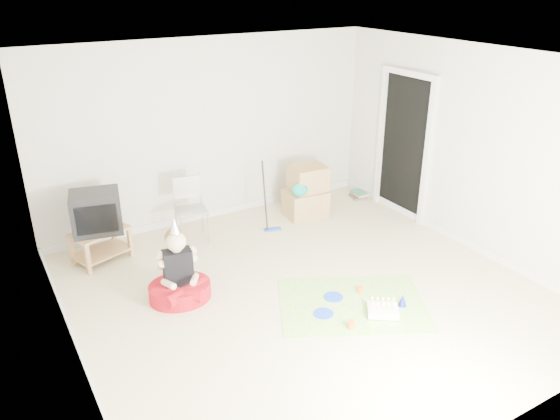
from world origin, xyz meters
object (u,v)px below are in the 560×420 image
folding_chair (191,211)px  cardboard_boxes (306,192)px  tv_stand (101,242)px  seated_woman (179,282)px  birthday_cake (383,311)px  crt_tv (96,212)px

folding_chair → cardboard_boxes: 1.79m
tv_stand → seated_woman: 1.44m
folding_chair → seated_woman: seated_woman is taller
seated_woman → birthday_cake: bearing=-38.6°
tv_stand → seated_woman: seated_woman is taller
tv_stand → birthday_cake: bearing=-50.2°
tv_stand → cardboard_boxes: cardboard_boxes is taller
seated_woman → birthday_cake: size_ratio=2.40×
tv_stand → cardboard_boxes: (3.00, -0.13, 0.11)m
tv_stand → seated_woman: (0.53, -1.34, -0.04)m
folding_chair → tv_stand: bearing=178.2°
folding_chair → cardboard_boxes: bearing=-2.8°
crt_tv → folding_chair: bearing=10.8°
birthday_cake → seated_woman: bearing=141.4°
crt_tv → folding_chair: 1.24m
seated_woman → tv_stand: bearing=111.5°
folding_chair → birthday_cake: folding_chair is taller
seated_woman → cardboard_boxes: bearing=26.2°
cardboard_boxes → birthday_cake: bearing=-105.3°
cardboard_boxes → birthday_cake: cardboard_boxes is taller
birthday_cake → cardboard_boxes: bearing=74.7°
crt_tv → birthday_cake: crt_tv is taller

